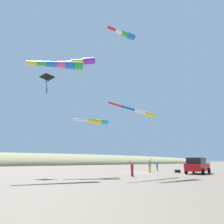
# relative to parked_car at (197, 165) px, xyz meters

# --- Properties ---
(ground_plane) EXTENTS (600.00, 600.00, 0.00)m
(ground_plane) POSITION_rel_parked_car_xyz_m (6.57, 2.88, -0.95)
(ground_plane) COLOR #756654
(dune_ridge_grassy) EXTENTS (28.00, 240.00, 7.88)m
(dune_ridge_grassy) POSITION_rel_parked_car_xyz_m (61.57, 2.88, -0.95)
(dune_ridge_grassy) COLOR #938E60
(dune_ridge_grassy) RESTS_ON ground_plane
(parked_car) EXTENTS (2.98, 4.64, 1.85)m
(parked_car) POSITION_rel_parked_car_xyz_m (0.00, 0.00, 0.00)
(parked_car) COLOR red
(parked_car) RESTS_ON ground_plane
(cooler_box) EXTENTS (0.62, 0.42, 0.42)m
(cooler_box) POSITION_rel_parked_car_xyz_m (2.94, -0.20, -0.74)
(cooler_box) COLOR black
(cooler_box) RESTS_ON ground_plane
(person_adult_flyer) EXTENTS (0.48, 0.59, 1.81)m
(person_adult_flyer) POSITION_rel_parked_car_xyz_m (5.58, 2.11, 0.03)
(person_adult_flyer) COLOR gold
(person_adult_flyer) RESTS_ON ground_plane
(person_child_green_jacket) EXTENTS (0.53, 0.54, 1.52)m
(person_child_green_jacket) POSITION_rel_parked_car_xyz_m (1.77, 8.89, -0.13)
(person_child_green_jacket) COLOR #B72833
(person_child_green_jacket) RESTS_ON ground_plane
(person_child_grey_jacket) EXTENTS (0.47, 0.43, 1.31)m
(person_child_grey_jacket) POSITION_rel_parked_car_xyz_m (6.94, -0.97, -0.24)
(person_child_grey_jacket) COLOR #3D7F51
(person_child_grey_jacket) RESTS_ON ground_plane
(kite_windsock_black_fish_shape) EXTENTS (3.59, 15.75, 5.92)m
(kite_windsock_black_fish_shape) POSITION_rel_parked_car_xyz_m (4.40, 11.52, 4.65)
(kite_windsock_black_fish_shape) COLOR #1EB7C6
(kite_windsock_black_fish_shape) RESTS_ON ground_plane
(kite_windsock_checkered_midright) EXTENTS (1.56, 17.78, 12.47)m
(kite_windsock_checkered_midright) POSITION_rel_parked_car_xyz_m (5.99, 14.86, 10.73)
(kite_windsock_checkered_midright) COLOR green
(kite_windsock_checkered_midright) RESTS_ON ground_plane
(kite_delta_blue_topmost) EXTENTS (7.91, 9.46, 11.69)m
(kite_delta_blue_topmost) POSITION_rel_parked_car_xyz_m (9.68, 15.12, 10.34)
(kite_delta_blue_topmost) COLOR black
(kite_delta_blue_topmost) RESTS_ON ground_plane
(kite_windsock_long_streamer_left) EXTENTS (8.35, 15.48, 15.03)m
(kite_windsock_long_streamer_left) POSITION_rel_parked_car_xyz_m (8.85, 10.79, 13.41)
(kite_windsock_long_streamer_left) COLOR purple
(kite_windsock_long_streamer_left) RESTS_ON ground_plane
(kite_windsock_long_streamer_right) EXTENTS (5.89, 11.63, 19.67)m
(kite_windsock_long_streamer_right) POSITION_rel_parked_car_xyz_m (6.23, 5.53, 18.18)
(kite_windsock_long_streamer_right) COLOR blue
(kite_windsock_long_streamer_right) RESTS_ON ground_plane
(kite_windsock_red_high_left) EXTENTS (1.53, 12.91, 6.82)m
(kite_windsock_red_high_left) POSITION_rel_parked_car_xyz_m (1.18, 8.08, 5.60)
(kite_windsock_red_high_left) COLOR yellow
(kite_windsock_red_high_left) RESTS_ON ground_plane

